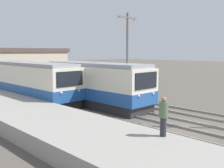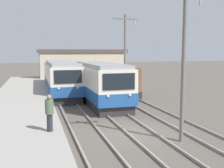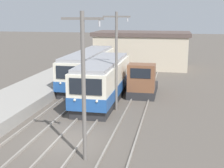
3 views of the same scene
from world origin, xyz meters
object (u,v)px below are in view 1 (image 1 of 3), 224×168
object	(u,v)px
commuter_train_center	(96,86)
catenary_mast_mid	(127,57)
person_on_platform	(163,115)
shunting_locomotive	(99,84)
commuter_train_left	(30,83)

from	to	relation	value
commuter_train_center	catenary_mast_mid	size ratio (longest dim) A/B	1.42
commuter_train_center	catenary_mast_mid	world-z (taller)	catenary_mast_mid
person_on_platform	catenary_mast_mid	bearing A→B (deg)	50.91
commuter_train_center	shunting_locomotive	bearing A→B (deg)	44.69
commuter_train_center	shunting_locomotive	xyz separation A→B (m)	(3.00, 2.97, -0.42)
commuter_train_left	catenary_mast_mid	bearing A→B (deg)	-60.90
shunting_locomotive	catenary_mast_mid	distance (m)	5.95
shunting_locomotive	person_on_platform	distance (m)	15.02
commuter_train_left	person_on_platform	distance (m)	15.64
catenary_mast_mid	person_on_platform	distance (m)	10.25
person_on_platform	commuter_train_center	bearing A→B (deg)	64.00
commuter_train_center	person_on_platform	distance (m)	10.96
shunting_locomotive	catenary_mast_mid	world-z (taller)	catenary_mast_mid
shunting_locomotive	catenary_mast_mid	size ratio (longest dim) A/B	0.69
shunting_locomotive	person_on_platform	bearing A→B (deg)	-121.34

